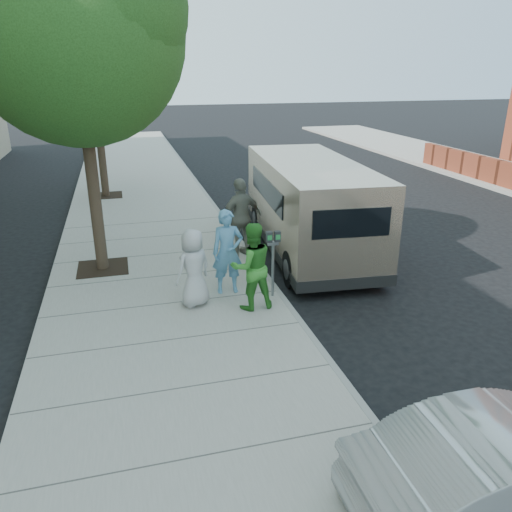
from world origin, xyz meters
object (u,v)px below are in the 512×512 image
van (308,205)px  tree_far (93,63)px  person_green_shirt (252,266)px  person_gray_shirt (194,268)px  parking_meter (273,250)px  person_officer (228,252)px  tree_near (77,26)px  person_striped_polo (241,217)px

van → tree_far: bearing=130.7°
van → person_green_shirt: 4.06m
tree_far → person_gray_shirt: (1.84, -10.19, -3.92)m
van → person_gray_shirt: van is taller
parking_meter → person_officer: size_ratio=0.79×
tree_near → person_green_shirt: (2.93, -3.02, -4.50)m
tree_far → person_officer: size_ratio=3.54×
parking_meter → person_gray_shirt: person_gray_shirt is taller
person_green_shirt → person_gray_shirt: bearing=-26.7°
parking_meter → person_officer: person_officer is taller
person_striped_polo → person_gray_shirt: bearing=39.2°
parking_meter → tree_near: bearing=145.7°
tree_far → person_gray_shirt: size_ratio=4.00×
tree_far → person_officer: (2.64, -9.74, -3.82)m
tree_near → tree_far: 7.63m
person_green_shirt → person_striped_polo: size_ratio=0.89×
parking_meter → person_gray_shirt: (-1.67, 0.02, -0.24)m
tree_far → parking_meter: size_ratio=4.48×
parking_meter → van: 3.39m
tree_far → person_green_shirt: 11.67m
van → person_gray_shirt: 4.52m
person_officer → person_striped_polo: 2.29m
van → person_gray_shirt: size_ratio=4.20×
tree_far → person_gray_shirt: 11.07m
person_green_shirt → person_striped_polo: bearing=-104.9°
person_officer → person_green_shirt: 0.94m
tree_far → person_striped_polo: bearing=-65.6°
tree_far → person_gray_shirt: bearing=-79.8°
van → person_green_shirt: van is taller
person_green_shirt → person_striped_polo: 3.07m
person_officer → tree_far: bearing=108.2°
parking_meter → tree_far: bearing=111.3°
tree_near → van: (5.36, 0.22, -4.24)m
tree_near → person_gray_shirt: tree_near is taller
parking_meter → person_green_shirt: bearing=-141.6°
tree_near → parking_meter: (3.50, -2.61, -4.35)m
tree_far → van: 9.79m
tree_near → person_striped_polo: (3.45, 0.00, -4.39)m
tree_near → parking_meter: tree_near is taller
person_officer → person_gray_shirt: size_ratio=1.13×
parking_meter → person_gray_shirt: bearing=-178.3°
tree_far → parking_meter: tree_far is taller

